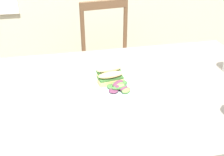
{
  "coord_description": "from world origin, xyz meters",
  "views": [
    {
      "loc": [
        -0.14,
        -0.81,
        1.38
      ],
      "look_at": [
        0.08,
        0.24,
        0.76
      ],
      "focal_mm": 44.35,
      "sensor_mm": 36.0,
      "label": 1
    }
  ],
  "objects_px": {
    "dining_table": "(126,111)",
    "chair_wooden_far": "(110,61)",
    "plate_lunch": "(114,85)",
    "fork_on_napkin": "(55,88)",
    "sandwich_half_front": "(111,78)",
    "sandwich_half_back": "(109,72)"
  },
  "relations": [
    {
      "from": "dining_table",
      "to": "chair_wooden_far",
      "type": "bearing_deg",
      "value": 83.39
    },
    {
      "from": "plate_lunch",
      "to": "fork_on_napkin",
      "type": "relative_size",
      "value": 1.35
    },
    {
      "from": "chair_wooden_far",
      "to": "plate_lunch",
      "type": "bearing_deg",
      "value": -100.18
    },
    {
      "from": "chair_wooden_far",
      "to": "sandwich_half_front",
      "type": "relative_size",
      "value": 7.24
    },
    {
      "from": "sandwich_half_front",
      "to": "fork_on_napkin",
      "type": "distance_m",
      "value": 0.24
    },
    {
      "from": "dining_table",
      "to": "chair_wooden_far",
      "type": "height_order",
      "value": "chair_wooden_far"
    },
    {
      "from": "fork_on_napkin",
      "to": "sandwich_half_back",
      "type": "bearing_deg",
      "value": 8.34
    },
    {
      "from": "dining_table",
      "to": "plate_lunch",
      "type": "bearing_deg",
      "value": 146.38
    },
    {
      "from": "dining_table",
      "to": "chair_wooden_far",
      "type": "xyz_separation_m",
      "value": [
        0.1,
        0.87,
        -0.17
      ]
    },
    {
      "from": "chair_wooden_far",
      "to": "sandwich_half_front",
      "type": "xyz_separation_m",
      "value": [
        -0.16,
        -0.82,
        0.33
      ]
    },
    {
      "from": "plate_lunch",
      "to": "fork_on_napkin",
      "type": "height_order",
      "value": "plate_lunch"
    },
    {
      "from": "plate_lunch",
      "to": "sandwich_half_front",
      "type": "distance_m",
      "value": 0.04
    },
    {
      "from": "chair_wooden_far",
      "to": "sandwich_half_front",
      "type": "distance_m",
      "value": 0.9
    },
    {
      "from": "plate_lunch",
      "to": "sandwich_half_front",
      "type": "xyz_separation_m",
      "value": [
        -0.01,
        0.01,
        0.03
      ]
    },
    {
      "from": "plate_lunch",
      "to": "fork_on_napkin",
      "type": "bearing_deg",
      "value": 173.31
    },
    {
      "from": "sandwich_half_front",
      "to": "sandwich_half_back",
      "type": "bearing_deg",
      "value": 86.1
    },
    {
      "from": "sandwich_half_back",
      "to": "fork_on_napkin",
      "type": "relative_size",
      "value": 0.65
    },
    {
      "from": "dining_table",
      "to": "sandwich_half_back",
      "type": "bearing_deg",
      "value": 119.94
    },
    {
      "from": "chair_wooden_far",
      "to": "fork_on_napkin",
      "type": "bearing_deg",
      "value": -116.58
    },
    {
      "from": "sandwich_half_back",
      "to": "fork_on_napkin",
      "type": "height_order",
      "value": "sandwich_half_back"
    },
    {
      "from": "sandwich_half_back",
      "to": "plate_lunch",
      "type": "bearing_deg",
      "value": -83.67
    },
    {
      "from": "chair_wooden_far",
      "to": "sandwich_half_back",
      "type": "xyz_separation_m",
      "value": [
        -0.16,
        -0.77,
        0.33
      ]
    }
  ]
}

